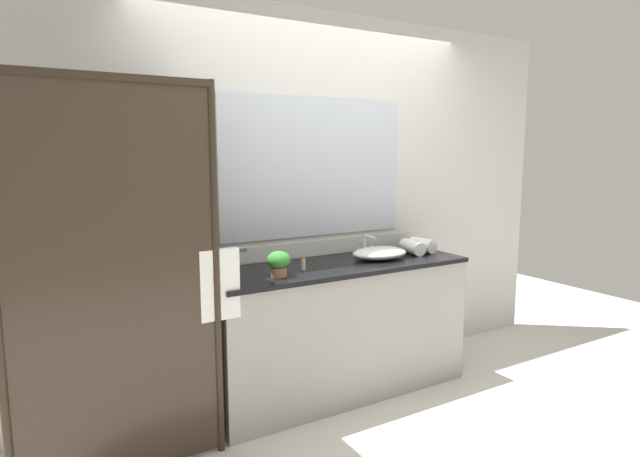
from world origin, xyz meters
TOP-DOWN VIEW (x-y plane):
  - ground_plane at (0.00, 0.00)m, footprint 8.00×8.00m
  - wall_back_with_mirror at (0.00, 0.34)m, footprint 4.40×0.06m
  - vanity_cabinet at (0.00, 0.01)m, footprint 1.80×0.58m
  - shower_enclosure at (-1.27, -0.19)m, footprint 1.20×0.59m
  - sink_basin at (0.33, -0.00)m, footprint 0.41×0.29m
  - faucet at (0.33, 0.17)m, footprint 0.17×0.15m
  - potted_plant at (-0.51, -0.11)m, footprint 0.15×0.15m
  - amenity_bottle_shampoo at (-0.29, -0.03)m, footprint 0.03×0.03m
  - amenity_bottle_body_wash at (-0.71, 0.12)m, footprint 0.03×0.03m
  - rolled_towel_near_edge at (0.76, 0.04)m, footprint 0.13×0.21m
  - rolled_towel_middle at (0.65, 0.02)m, footprint 0.14×0.24m

SIDE VIEW (x-z plane):
  - ground_plane at x=0.00m, z-range 0.00..0.00m
  - vanity_cabinet at x=0.00m, z-range 0.00..0.90m
  - amenity_bottle_body_wash at x=-0.71m, z-range 0.90..0.97m
  - sink_basin at x=0.33m, z-range 0.90..0.98m
  - amenity_bottle_shampoo at x=-0.29m, z-range 0.90..0.99m
  - rolled_towel_middle at x=0.65m, z-range 0.90..1.00m
  - faucet at x=0.33m, z-range 0.88..1.02m
  - rolled_towel_near_edge at x=0.76m, z-range 0.90..1.00m
  - potted_plant at x=-0.51m, z-range 0.91..1.07m
  - shower_enclosure at x=-1.27m, z-range 0.02..2.02m
  - wall_back_with_mirror at x=0.00m, z-range 0.01..2.61m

